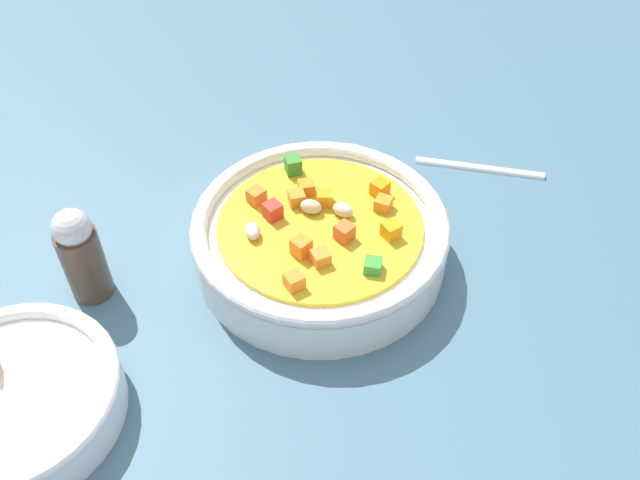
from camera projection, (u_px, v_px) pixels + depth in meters
ground_plane at (320, 266)px, 56.48cm from camera, size 140.00×140.00×2.00cm
soup_bowl_main at (320, 237)px, 54.01cm from camera, size 20.32×20.32×5.42cm
spoon at (421, 158)px, 64.33cm from camera, size 14.29×16.35×0.88cm
side_bowl_small at (13, 400)px, 44.39cm from camera, size 14.35×14.35×4.08cm
pepper_shaker at (81, 254)px, 50.36cm from camera, size 3.18×3.18×8.37cm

